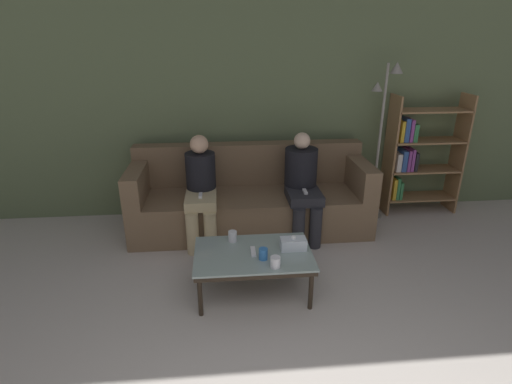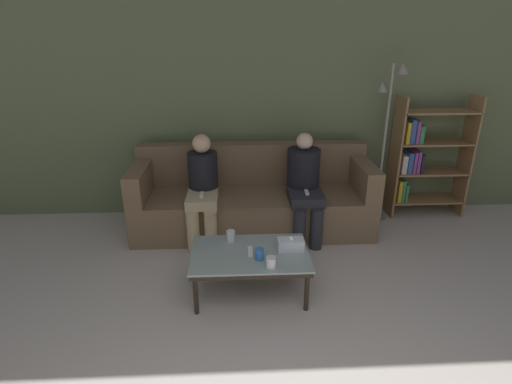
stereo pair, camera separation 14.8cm
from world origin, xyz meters
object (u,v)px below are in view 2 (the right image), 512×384
at_px(cup_far_center, 271,262).
at_px(tissue_box, 291,244).
at_px(coffee_table, 250,256).
at_px(cup_near_left, 231,236).
at_px(game_remote, 250,251).
at_px(cup_near_right, 260,254).
at_px(seated_person_mid_left, 304,182).
at_px(couch, 253,199).
at_px(seated_person_left_end, 203,185).
at_px(standing_lamp, 387,128).
at_px(bookshelf, 422,157).

height_order(cup_far_center, tissue_box, tissue_box).
distance_m(coffee_table, cup_near_left, 0.28).
bearing_deg(game_remote, cup_near_right, -57.08).
bearing_deg(seated_person_mid_left, cup_far_center, -109.83).
relative_size(couch, coffee_table, 2.66).
height_order(coffee_table, game_remote, game_remote).
bearing_deg(seated_person_left_end, seated_person_mid_left, 0.84).
distance_m(game_remote, standing_lamp, 2.26).
bearing_deg(game_remote, coffee_table, 90.00).
xyz_separation_m(tissue_box, game_remote, (-0.35, -0.03, -0.04)).
height_order(game_remote, bookshelf, bookshelf).
bearing_deg(coffee_table, tissue_box, 4.53).
distance_m(cup_near_right, seated_person_mid_left, 1.32).
relative_size(couch, cup_near_left, 27.01).
distance_m(bookshelf, standing_lamp, 0.67).
relative_size(couch, seated_person_left_end, 2.33).
relative_size(tissue_box, game_remote, 1.47).
bearing_deg(standing_lamp, coffee_table, -138.59).
xyz_separation_m(cup_near_left, tissue_box, (0.51, -0.19, 0.00)).
relative_size(cup_near_right, seated_person_mid_left, 0.09).
height_order(tissue_box, seated_person_left_end, seated_person_left_end).
relative_size(couch, seated_person_mid_left, 2.33).
bearing_deg(coffee_table, game_remote, -90.00).
bearing_deg(seated_person_mid_left, cup_near_left, -132.87).
bearing_deg(seated_person_left_end, cup_far_center, -64.27).
distance_m(cup_near_left, bookshelf, 2.67).
xyz_separation_m(cup_near_right, bookshelf, (2.05, 1.67, 0.29)).
distance_m(cup_far_center, bookshelf, 2.68).
height_order(couch, cup_near_left, couch).
distance_m(couch, cup_far_center, 1.53).
bearing_deg(game_remote, seated_person_mid_left, 59.57).
relative_size(game_remote, seated_person_left_end, 0.13).
bearing_deg(coffee_table, bookshelf, 36.22).
bearing_deg(couch, standing_lamp, 5.00).
xyz_separation_m(couch, seated_person_mid_left, (0.55, -0.21, 0.28)).
relative_size(couch, tissue_box, 12.04).
bearing_deg(standing_lamp, seated_person_mid_left, -160.52).
height_order(coffee_table, bookshelf, bookshelf).
distance_m(cup_near_right, cup_far_center, 0.15).
relative_size(cup_near_right, standing_lamp, 0.05).
relative_size(tissue_box, bookshelf, 0.15).
distance_m(coffee_table, game_remote, 0.05).
bearing_deg(couch, cup_near_right, -90.30).
relative_size(cup_far_center, standing_lamp, 0.05).
distance_m(cup_near_left, game_remote, 0.27).
bearing_deg(tissue_box, seated_person_mid_left, 74.92).
bearing_deg(cup_near_right, coffee_table, 122.92).
xyz_separation_m(couch, cup_near_right, (-0.01, -1.39, 0.10)).
bearing_deg(cup_near_left, cup_near_right, -53.91).
bearing_deg(standing_lamp, game_remote, -138.59).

